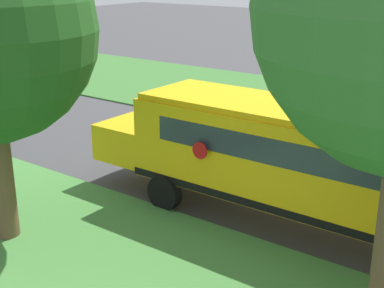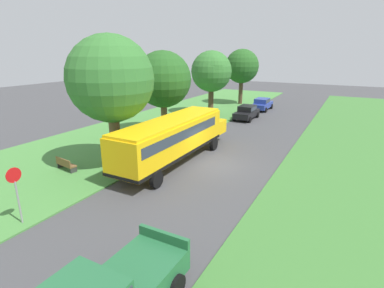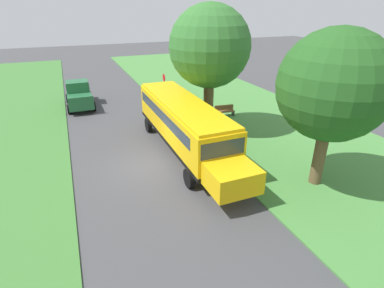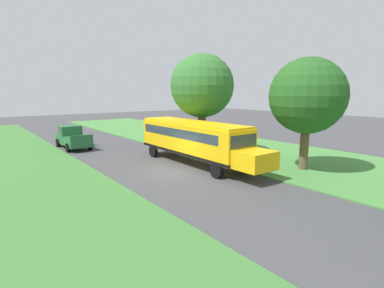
{
  "view_description": "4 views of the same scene",
  "coord_description": "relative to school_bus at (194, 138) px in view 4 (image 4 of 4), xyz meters",
  "views": [
    {
      "loc": [
        -14.4,
        -5.63,
        6.48
      ],
      "look_at": [
        -2.3,
        3.25,
        1.41
      ],
      "focal_mm": 50.0,
      "sensor_mm": 36.0,
      "label": 1
    },
    {
      "loc": [
        7.8,
        -17.7,
        7.49
      ],
      "look_at": [
        -1.6,
        -0.34,
        1.36
      ],
      "focal_mm": 28.0,
      "sensor_mm": 36.0,
      "label": 2
    },
    {
      "loc": [
        3.31,
        14.85,
        8.35
      ],
      "look_at": [
        -2.05,
        1.87,
        1.79
      ],
      "focal_mm": 28.0,
      "sensor_mm": 36.0,
      "label": 3
    },
    {
      "loc": [
        10.73,
        16.52,
        5.3
      ],
      "look_at": [
        -2.19,
        -0.54,
        1.61
      ],
      "focal_mm": 28.0,
      "sensor_mm": 36.0,
      "label": 4
    }
  ],
  "objects": [
    {
      "name": "ground_plane",
      "position": [
        2.7,
        0.93,
        -1.92
      ],
      "size": [
        120.0,
        120.0,
        0.0
      ],
      "primitive_type": "plane",
      "color": "#424244"
    },
    {
      "name": "grass_verge",
      "position": [
        -7.3,
        0.93,
        -1.88
      ],
      "size": [
        12.0,
        80.0,
        0.08
      ],
      "primitive_type": "cube",
      "color": "#47843D",
      "rests_on": "ground"
    },
    {
      "name": "grass_far_side",
      "position": [
        11.7,
        0.93,
        -1.89
      ],
      "size": [
        10.0,
        80.0,
        0.07
      ],
      "primitive_type": "cube",
      "color": "#3D7533",
      "rests_on": "ground"
    },
    {
      "name": "school_bus",
      "position": [
        0.0,
        0.0,
        0.0
      ],
      "size": [
        2.84,
        12.42,
        3.16
      ],
      "color": "yellow",
      "rests_on": "ground"
    },
    {
      "name": "pickup_truck",
      "position": [
        5.4,
        -12.33,
        -0.85
      ],
      "size": [
        2.28,
        5.4,
        2.1
      ],
      "color": "#236038",
      "rests_on": "ground"
    },
    {
      "name": "oak_tree_beside_bus",
      "position": [
        -2.86,
        -2.71,
        4.02
      ],
      "size": [
        5.39,
        5.39,
        8.56
      ],
      "color": "brown",
      "rests_on": "ground"
    },
    {
      "name": "oak_tree_roadside_mid",
      "position": [
        -4.84,
        5.9,
        3.22
      ],
      "size": [
        5.06,
        5.06,
        7.62
      ],
      "color": "brown",
      "rests_on": "ground"
    },
    {
      "name": "stop_sign",
      "position": [
        -1.9,
        -9.99,
        -0.19
      ],
      "size": [
        0.08,
        0.68,
        2.74
      ],
      "color": "gray",
      "rests_on": "ground"
    },
    {
      "name": "park_bench",
      "position": [
        -5.34,
        -4.75,
        -1.45
      ],
      "size": [
        1.65,
        0.72,
        0.92
      ],
      "color": "brown",
      "rests_on": "ground"
    }
  ]
}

